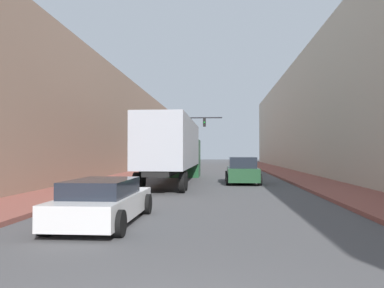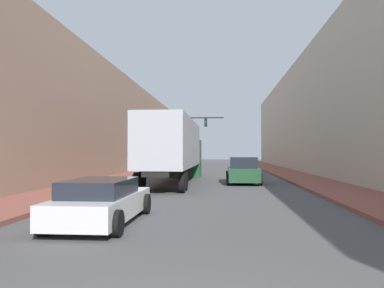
{
  "view_description": "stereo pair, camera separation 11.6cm",
  "coord_description": "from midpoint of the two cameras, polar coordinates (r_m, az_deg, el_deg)",
  "views": [
    {
      "loc": [
        0.69,
        -3.4,
        1.98
      ],
      "look_at": [
        -0.69,
        14.52,
        2.38
      ],
      "focal_mm": 35.0,
      "sensor_mm": 36.0,
      "label": 1
    },
    {
      "loc": [
        0.81,
        -3.39,
        1.98
      ],
      "look_at": [
        -0.69,
        14.52,
        2.38
      ],
      "focal_mm": 35.0,
      "sensor_mm": 36.0,
      "label": 2
    }
  ],
  "objects": [
    {
      "name": "semi_truck",
      "position": [
        24.39,
        -2.79,
        -0.63
      ],
      "size": [
        2.56,
        14.61,
        3.94
      ],
      "color": "#B2B7C1",
      "rests_on": "ground"
    },
    {
      "name": "building_right",
      "position": [
        35.17,
        21.66,
        4.8
      ],
      "size": [
        6.0,
        80.0,
        11.28
      ],
      "color": "#BCB29E",
      "rests_on": "ground"
    },
    {
      "name": "sidewalk_left",
      "position": [
        34.25,
        -7.99,
        -4.44
      ],
      "size": [
        3.09,
        80.0,
        0.15
      ],
      "color": "brown",
      "rests_on": "ground"
    },
    {
      "name": "building_left",
      "position": [
        35.55,
        -15.15,
        2.95
      ],
      "size": [
        6.0,
        80.0,
        9.13
      ],
      "color": "#997A66",
      "rests_on": "ground"
    },
    {
      "name": "suv_car",
      "position": [
        24.16,
        7.52,
        -4.08
      ],
      "size": [
        2.12,
        4.7,
        1.68
      ],
      "color": "#234C2D",
      "rests_on": "ground"
    },
    {
      "name": "traffic_signal_gantry",
      "position": [
        40.38,
        -1.64,
        1.8
      ],
      "size": [
        5.84,
        0.35,
        5.99
      ],
      "color": "black",
      "rests_on": "ground"
    },
    {
      "name": "sidewalk_right",
      "position": [
        33.96,
        14.37,
        -4.44
      ],
      "size": [
        3.09,
        80.0,
        0.15
      ],
      "color": "brown",
      "rests_on": "ground"
    },
    {
      "name": "sedan_car",
      "position": [
        10.83,
        -13.64,
        -8.53
      ],
      "size": [
        2.02,
        4.6,
        1.23
      ],
      "color": "silver",
      "rests_on": "ground"
    }
  ]
}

